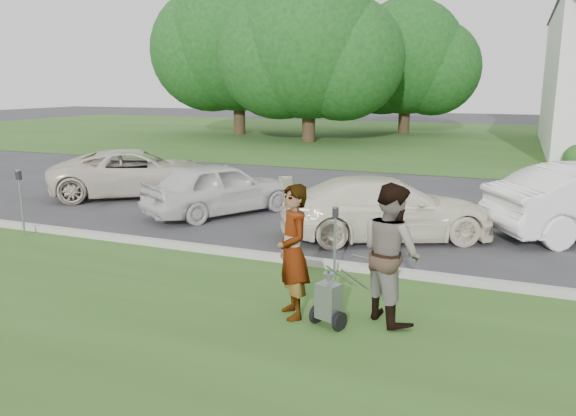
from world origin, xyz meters
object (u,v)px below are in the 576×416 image
Objects in this scene: tree_back at (406,62)px; car_b at (220,188)px; tree_far at (238,46)px; parking_meter_near at (335,234)px; tree_left at (309,51)px; parking_meter_far at (21,195)px; car_c at (386,208)px; person_right at (391,254)px; car_a at (137,173)px; striping_cart at (329,302)px; person_left at (293,253)px.

car_b is (0.29, -26.29, -4.05)m from tree_back.
tree_far reaches higher than parking_meter_near.
tree_back is at bearing 63.43° from tree_left.
parking_meter_far reaches higher than parking_meter_near.
tree_back is at bearing 85.03° from parking_meter_far.
car_b is at bearing 54.48° from car_c.
person_right is (9.74, -23.30, -4.13)m from tree_left.
car_a is (-3.21, -25.05, -4.04)m from tree_back.
car_a reaches higher than car_c.
tree_far reaches higher than car_c.
car_a is at bearing 8.23° from person_right.
tree_left is at bearing -46.69° from car_b.
car_c is at bearing 85.97° from parking_meter_near.
person_right is 7.41m from car_b.
tree_left is 25.93m from striping_cart.
parking_meter_far is at bearing -143.15° from person_left.
car_c reaches higher than striping_cart.
parking_meter_near is (-1.21, 1.29, -0.17)m from person_right.
tree_back is (4.00, 8.00, -0.38)m from tree_left.
car_c is (4.45, -0.71, -0.02)m from car_b.
person_right is at bearing 68.29° from person_left.
parking_meter_far reaches higher than car_c.
tree_left is at bearing -24.15° from person_right.
tree_back is at bearing -16.50° from car_c.
car_a is 1.24× the size of car_b.
tree_back is 30.25m from parking_meter_far.
person_right reaches higher than striping_cart.
person_right is at bearing -67.31° from tree_left.
car_a is (6.79, -20.05, -5.00)m from tree_far.
person_right is 0.40× the size of car_a.
car_c is at bearing -80.03° from tree_back.
parking_meter_near is (14.53, -25.01, -4.88)m from tree_far.
parking_meter_far is (-7.13, 0.11, 0.12)m from parking_meter_near.
striping_cart is 0.51× the size of person_left.
parking_meter_near is at bearing -157.49° from car_a.
parking_meter_near is at bearing -68.81° from tree_left.
tree_left reaches higher than person_right.
person_left is at bearing -165.85° from car_a.
striping_cart is at bearing 160.58° from car_b.
person_right is at bearing -59.09° from tree_far.
tree_back is 7.48× the size of parking_meter_near.
tree_far is at bearing -16.12° from car_a.
tree_far is 24.17m from car_b.
parking_meter_near is 0.87× the size of parking_meter_far.
tree_far is 7.87× the size of parking_meter_far.
tree_left is 5.55× the size of person_left.
parking_meter_far is 4.90m from car_a.
tree_far is at bearing -15.93° from person_right.
parking_meter_far is at bearing -73.44° from tree_far.
tree_back is 1.94× the size of car_a.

